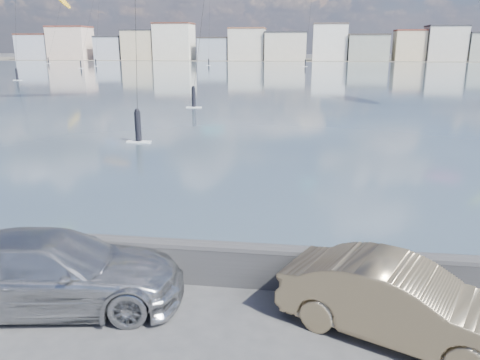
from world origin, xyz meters
name	(u,v)px	position (x,y,z in m)	size (l,w,h in m)	color
ground	(157,351)	(0.00, 0.00, 0.00)	(700.00, 700.00, 0.00)	#333335
bay_water	(294,74)	(0.00, 91.50, 0.01)	(500.00, 177.00, 0.00)	#2C3F4E
far_shore_strip	(301,60)	(0.00, 200.00, 0.01)	(500.00, 60.00, 0.00)	#4C473D
seawall	(191,259)	(0.00, 2.70, 0.58)	(400.00, 0.36, 1.08)	#28282B
far_buildings	(305,45)	(1.31, 186.00, 6.03)	(240.79, 13.26, 14.60)	#B2B7C6
car_silver	(53,271)	(-2.66, 1.29, 0.81)	(2.26, 5.56, 1.61)	#A4A6AB
car_champagne	(400,301)	(4.48, 1.11, 0.75)	(1.59, 4.57, 1.50)	tan
kitesurfer_14	(62,1)	(-80.49, 151.51, 20.29)	(9.21, 14.74, 23.92)	#BF8C19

